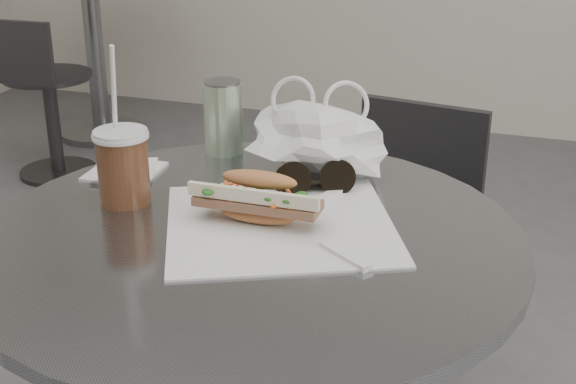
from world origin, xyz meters
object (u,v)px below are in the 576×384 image
(bg_chair, at_px, (46,107))
(drink_can, at_px, (223,117))
(sunglasses, at_px, (315,181))
(bg_table, at_px, (94,36))
(iced_coffee, at_px, (123,165))
(banh_mi, at_px, (258,198))
(chair_far, at_px, (394,284))

(bg_chair, xyz_separation_m, drink_can, (1.35, -1.37, 0.51))
(bg_chair, height_order, sunglasses, sunglasses)
(bg_table, xyz_separation_m, iced_coffee, (1.38, -2.16, 0.33))
(drink_can, bearing_deg, banh_mi, -58.13)
(bg_chair, bearing_deg, bg_table, 97.59)
(banh_mi, height_order, drink_can, drink_can)
(banh_mi, height_order, sunglasses, banh_mi)
(iced_coffee, height_order, drink_can, iced_coffee)
(sunglasses, bearing_deg, banh_mi, -135.80)
(bg_table, bearing_deg, sunglasses, -51.13)
(chair_far, distance_m, iced_coffee, 0.84)
(drink_can, bearing_deg, sunglasses, -32.66)
(iced_coffee, bearing_deg, sunglasses, 23.95)
(iced_coffee, bearing_deg, drink_can, 77.07)
(sunglasses, bearing_deg, drink_can, 121.19)
(banh_mi, relative_size, iced_coffee, 0.92)
(chair_far, relative_size, iced_coffee, 2.95)
(chair_far, xyz_separation_m, sunglasses, (-0.04, -0.51, 0.44))
(chair_far, xyz_separation_m, bg_chair, (-1.60, 1.00, -0.02))
(iced_coffee, bearing_deg, bg_chair, 128.62)
(bg_table, xyz_separation_m, chair_far, (1.69, -1.53, -0.15))
(chair_far, relative_size, sunglasses, 5.85)
(banh_mi, distance_m, drink_can, 0.30)
(chair_far, distance_m, bg_chair, 1.88)
(bg_table, height_order, banh_mi, banh_mi)
(bg_table, relative_size, chair_far, 1.04)
(bg_table, bearing_deg, chair_far, -42.25)
(chair_far, bearing_deg, banh_mi, 91.30)
(bg_table, xyz_separation_m, bg_chair, (0.09, -0.54, -0.17))
(bg_chair, bearing_deg, iced_coffee, -53.33)
(iced_coffee, bearing_deg, bg_table, 122.67)
(iced_coffee, bearing_deg, banh_mi, -2.54)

